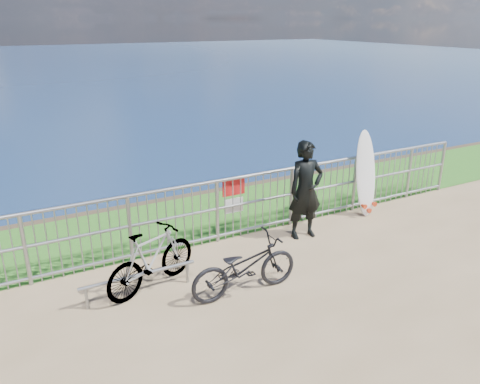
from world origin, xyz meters
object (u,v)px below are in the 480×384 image
surfer (306,190)px  bicycle_near (245,267)px  surfboard (366,177)px  bicycle_far (152,259)px

surfer → bicycle_near: bearing=-141.9°
surfer → bicycle_near: (-1.80, -1.12, -0.45)m
surfer → surfboard: 1.65m
bicycle_near → bicycle_far: size_ratio=1.04×
bicycle_near → bicycle_far: bearing=56.7°
surfboard → bicycle_near: size_ratio=1.05×
surfer → bicycle_far: size_ratio=1.13×
bicycle_far → surfer: bearing=-104.1°
bicycle_far → surfboard: bearing=-103.2°
surfboard → bicycle_far: size_ratio=1.09×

